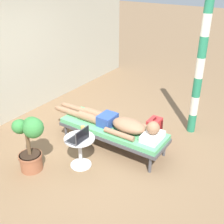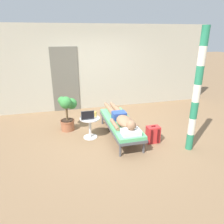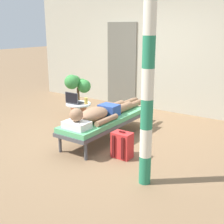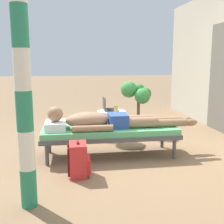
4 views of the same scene
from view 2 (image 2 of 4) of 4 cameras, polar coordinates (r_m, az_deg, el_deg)
name	(u,v)px [view 2 (image 2 of 4)]	position (r m, az deg, el deg)	size (l,w,h in m)	color
ground_plane	(111,134)	(5.47, -0.35, -5.92)	(40.00, 40.00, 0.00)	#846647
house_wall_back	(100,67)	(7.19, -3.34, 11.85)	(7.60, 0.20, 2.70)	#B2AD99
house_door_panel	(65,80)	(7.00, -12.40, 8.43)	(0.84, 0.03, 2.04)	#625F54
lounge_chair	(120,124)	(5.21, 2.26, -3.14)	(0.62, 1.94, 0.42)	#4C4C51
person_reclining	(121,118)	(5.08, 2.54, -1.72)	(0.53, 2.17, 0.32)	white
side_table	(90,124)	(5.18, -5.96, -3.28)	(0.48, 0.48, 0.52)	silver
laptop	(87,117)	(5.04, -6.63, -1.23)	(0.31, 0.24, 0.23)	#4C4C51
drink_glass	(95,114)	(5.16, -4.49, -0.59)	(0.06, 0.06, 0.12)	gold
backpack	(153,134)	(5.10, 10.91, -5.94)	(0.30, 0.26, 0.42)	red
potted_plant	(67,110)	(5.58, -11.91, 0.41)	(0.48, 0.58, 0.97)	#9E5B3D
porch_post	(197,93)	(4.66, 21.76, 4.73)	(0.15, 0.15, 2.57)	#267F59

